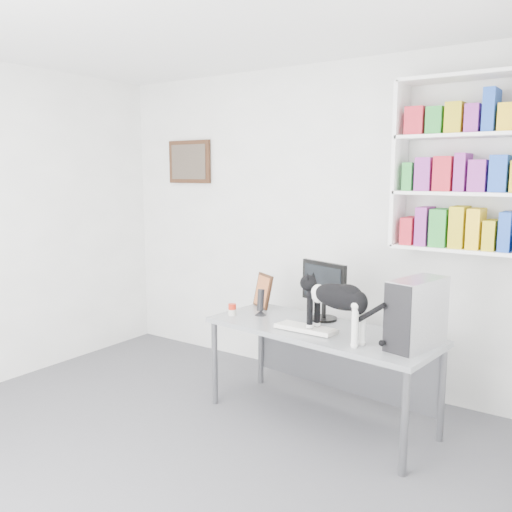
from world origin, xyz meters
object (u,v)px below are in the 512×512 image
keyboard (306,328)px  leaning_print (263,290)px  pc_tower (417,313)px  speaker (261,302)px  bookshelf (469,165)px  desk (320,375)px  cat (337,311)px  monitor (324,290)px  soup_can (232,310)px

keyboard → leaning_print: size_ratio=1.50×
pc_tower → speaker: pc_tower is taller
keyboard → bookshelf: bearing=43.0°
desk → cat: 0.61m
keyboard → leaning_print: 0.74m
monitor → soup_can: (-0.65, -0.28, -0.18)m
speaker → cat: (0.76, -0.23, 0.09)m
monitor → keyboard: bearing=-68.2°
keyboard → leaning_print: (-0.62, 0.38, 0.13)m
monitor → keyboard: (0.03, -0.32, -0.21)m
soup_can → keyboard: bearing=-3.2°
monitor → keyboard: size_ratio=1.05×
bookshelf → speaker: bearing=-155.2°
pc_tower → monitor: bearing=174.8°
bookshelf → cat: (-0.58, -0.85, -0.96)m
bookshelf → monitor: bookshelf is taller
desk → soup_can: bearing=-168.5°
bookshelf → monitor: 1.35m
pc_tower → cat: bearing=-151.9°
keyboard → speaker: 0.53m
speaker → leaning_print: leaning_print is taller
desk → speaker: speaker is taller
keyboard → speaker: (-0.49, 0.16, 0.09)m
monitor → pc_tower: size_ratio=1.02×
keyboard → pc_tower: pc_tower is taller
pc_tower → cat: 0.50m
speaker → soup_can: (-0.18, -0.13, -0.06)m
monitor → leaning_print: 0.60m
monitor → pc_tower: monitor is taller
bookshelf → speaker: size_ratio=5.80×
keyboard → speaker: bearing=161.8°
leaning_print → monitor: bearing=23.6°
monitor → desk: bearing=-51.2°
desk → soup_can: size_ratio=18.64×
monitor → cat: bearing=-35.5°
bookshelf → desk: bearing=-139.4°
bookshelf → monitor: (-0.87, -0.46, -0.93)m
desk → pc_tower: (0.70, -0.04, 0.57)m
speaker → cat: bearing=-26.2°
monitor → leaning_print: size_ratio=1.58×
monitor → cat: size_ratio=0.71×
desk → cat: (0.21, -0.17, 0.55)m
bookshelf → keyboard: bearing=-137.2°
monitor → cat: (0.30, -0.38, -0.03)m
monitor → soup_can: size_ratio=5.03×
desk → keyboard: keyboard is taller
bookshelf → monitor: bearing=-152.2°
speaker → soup_can: speaker is taller
leaning_print → cat: size_ratio=0.45×
bookshelf → desk: size_ratio=0.74×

